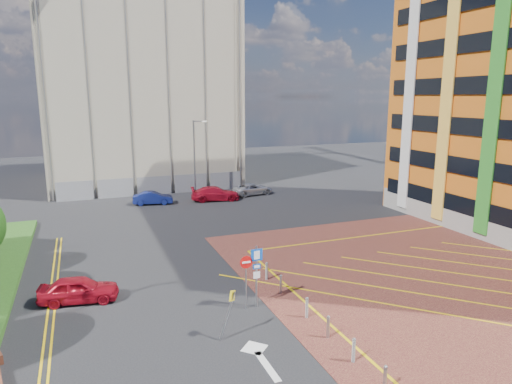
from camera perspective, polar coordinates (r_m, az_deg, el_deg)
ground at (r=22.74m, az=-0.21°, el=-15.34°), size 140.00×140.00×0.00m
forecourt at (r=30.27m, az=25.74°, el=-9.44°), size 26.00×26.00×0.02m
lamp_back at (r=48.61m, az=-7.63°, el=4.60°), size 1.53×0.16×8.00m
sign_cluster at (r=22.86m, az=-0.41°, el=-9.81°), size 1.17×0.12×3.20m
warning_sign at (r=20.33m, az=-3.37°, el=-14.32°), size 0.82×0.43×2.24m
bollard_row at (r=22.04m, az=7.20°, el=-15.00°), size 0.14×11.14×0.90m
construction_building at (r=59.33m, az=-14.56°, el=12.05°), size 21.20×19.20×22.00m
construction_fence at (r=50.45m, az=-11.46°, el=0.87°), size 21.60×0.06×2.00m
car_red_left at (r=25.65m, az=-21.28°, el=-11.27°), size 4.14×2.20×1.34m
car_blue_back at (r=45.92m, az=-12.75°, el=-0.73°), size 4.02×2.05×1.26m
car_red_back at (r=46.61m, az=-5.09°, el=-0.19°), size 5.18×2.78×1.43m
car_silver_back at (r=49.16m, az=-0.45°, el=0.36°), size 4.64×2.64×1.22m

